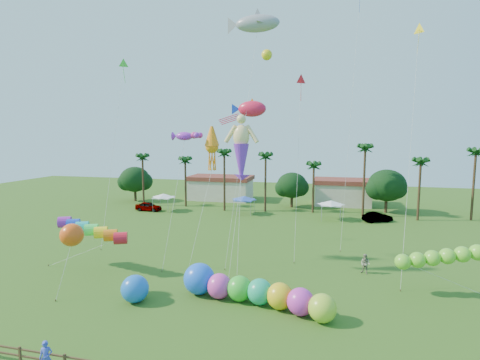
% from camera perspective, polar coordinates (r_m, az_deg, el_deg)
% --- Properties ---
extents(ground, '(160.00, 160.00, 0.00)m').
position_cam_1_polar(ground, '(27.13, -5.51, -21.83)').
color(ground, '#285116').
rests_on(ground, ground).
extents(tree_line, '(69.46, 8.91, 11.00)m').
position_cam_1_polar(tree_line, '(67.12, 10.02, -0.75)').
color(tree_line, '#3A2819').
rests_on(tree_line, ground).
extents(buildings_row, '(35.00, 7.00, 4.00)m').
position_cam_1_polar(buildings_row, '(74.08, 5.17, -1.75)').
color(buildings_row, beige).
rests_on(buildings_row, ground).
extents(tent_row, '(31.00, 4.00, 0.60)m').
position_cam_1_polar(tent_row, '(61.26, 0.51, -2.81)').
color(tent_row, white).
rests_on(tent_row, ground).
extents(car_a, '(4.61, 1.96, 1.55)m').
position_cam_1_polar(car_a, '(66.76, -13.77, -3.93)').
color(car_a, '#4C4C54').
rests_on(car_a, ground).
extents(car_b, '(4.64, 3.34, 1.45)m').
position_cam_1_polar(car_b, '(60.40, 20.20, -5.33)').
color(car_b, '#4C4C54').
rests_on(car_b, ground).
extents(spectator_a, '(0.81, 0.71, 1.86)m').
position_cam_1_polar(spectator_a, '(24.98, -27.45, -22.87)').
color(spectator_a, blue).
rests_on(spectator_a, ground).
extents(spectator_b, '(1.15, 1.07, 1.89)m').
position_cam_1_polar(spectator_b, '(37.99, 18.54, -12.04)').
color(spectator_b, gray).
rests_on(spectator_b, ground).
extents(caterpillar_inflatable, '(12.51, 4.88, 2.56)m').
position_cam_1_polar(caterpillar_inflatable, '(30.13, 1.47, -16.48)').
color(caterpillar_inflatable, '#DE3AAE').
rests_on(caterpillar_inflatable, ground).
extents(blue_ball, '(2.15, 2.15, 2.15)m').
position_cam_1_polar(blue_ball, '(31.52, -15.72, -15.66)').
color(blue_ball, blue).
rests_on(blue_ball, ground).
extents(rainbow_tube, '(10.61, 3.30, 4.12)m').
position_cam_1_polar(rainbow_tube, '(37.79, -20.43, -8.10)').
color(rainbow_tube, red).
rests_on(rainbow_tube, ground).
extents(green_worm, '(10.03, 3.25, 3.53)m').
position_cam_1_polar(green_worm, '(33.84, 23.56, -11.35)').
color(green_worm, '#6BCD2D').
rests_on(green_worm, ground).
extents(orange_ball_kite, '(2.34, 2.53, 5.99)m').
position_cam_1_polar(orange_ball_kite, '(33.12, -24.26, -7.65)').
color(orange_ball_kite, '#F65114').
rests_on(orange_ball_kite, ground).
extents(merman_kite, '(2.90, 4.92, 14.39)m').
position_cam_1_polar(merman_kite, '(35.44, 0.20, 4.24)').
color(merman_kite, '#F6D48C').
rests_on(merman_kite, ground).
extents(fish_kite, '(4.59, 7.26, 16.62)m').
position_cam_1_polar(fish_kite, '(39.11, 1.85, 10.78)').
color(fish_kite, '#E9193F').
rests_on(fish_kite, ground).
extents(shark_kite, '(6.56, 8.01, 25.64)m').
position_cam_1_polar(shark_kite, '(42.09, 2.68, 22.71)').
color(shark_kite, gray).
rests_on(shark_kite, ground).
extents(squid_kite, '(2.15, 5.17, 14.03)m').
position_cam_1_polar(squid_kite, '(38.51, -4.30, 5.09)').
color(squid_kite, orange).
rests_on(squid_kite, ground).
extents(lobster_kite, '(3.51, 5.92, 13.54)m').
position_cam_1_polar(lobster_kite, '(39.30, -8.47, 6.62)').
color(lobster_kite, purple).
rests_on(lobster_kite, ground).
extents(delta_kite_red, '(1.19, 4.16, 19.45)m').
position_cam_1_polar(delta_kite_red, '(41.23, 9.28, 14.46)').
color(delta_kite_red, red).
rests_on(delta_kite_red, ground).
extents(delta_kite_yellow, '(1.81, 5.34, 22.88)m').
position_cam_1_polar(delta_kite_yellow, '(38.74, 25.57, 19.35)').
color(delta_kite_yellow, yellow).
rests_on(delta_kite_yellow, ground).
extents(delta_kite_green, '(1.42, 5.48, 22.13)m').
position_cam_1_polar(delta_kite_green, '(48.66, -17.37, 16.16)').
color(delta_kite_green, '#3BD732').
rests_on(delta_kite_green, ground).
extents(delta_kite_blue, '(1.88, 3.63, 28.94)m').
position_cam_1_polar(delta_kite_blue, '(47.80, 17.70, 24.06)').
color(delta_kite_blue, blue).
rests_on(delta_kite_blue, ground).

